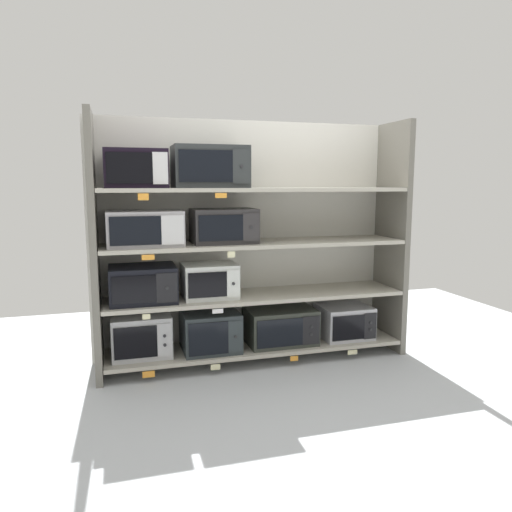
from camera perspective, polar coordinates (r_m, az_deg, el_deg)
ground at (r=3.30m, az=5.09°, el=-17.88°), size 6.43×6.00×0.02m
back_panel at (r=4.20m, az=-1.03°, el=2.06°), size 2.63×0.04×1.97m
upright_left at (r=3.79m, az=-18.38°, el=0.94°), size 0.05×0.50×1.97m
upright_right at (r=4.44m, az=15.59°, el=2.10°), size 0.05×0.50×1.97m
shelf_0 at (r=4.13m, az=-0.00°, el=-10.53°), size 2.43×0.50×0.03m
microwave_0 at (r=3.93m, az=-13.25°, el=-9.05°), size 0.45×0.34×0.32m
microwave_1 at (r=3.99m, az=-5.39°, el=-8.67°), size 0.45×0.44×0.31m
microwave_2 at (r=4.14m, az=2.87°, el=-8.14°), size 0.57×0.41×0.30m
microwave_3 at (r=4.36m, az=10.26°, el=-7.52°), size 0.43×0.40×0.28m
price_tag_0 at (r=3.77m, az=-12.45°, el=-13.37°), size 0.09×0.00×0.05m
price_tag_1 at (r=3.83m, az=-4.76°, el=-12.82°), size 0.07×0.00×0.04m
price_tag_2 at (r=3.99m, az=4.49°, el=-11.87°), size 0.07×0.00×0.04m
price_tag_3 at (r=4.19m, az=11.22°, el=-10.98°), size 0.09×0.00×0.04m
shelf_1 at (r=4.01m, az=-0.00°, el=-4.68°), size 2.43×0.50×0.03m
microwave_4 at (r=3.83m, az=-13.10°, el=-3.19°), size 0.50×0.41×0.28m
microwave_5 at (r=3.89m, az=-5.44°, el=-2.88°), size 0.42×0.34×0.27m
price_tag_4 at (r=3.63m, az=-12.70°, el=-6.95°), size 0.06×0.00×0.04m
price_tag_5 at (r=3.69m, az=-4.49°, el=-6.45°), size 0.08×0.00×0.03m
shelf_2 at (r=3.94m, az=-0.00°, el=1.46°), size 2.43×0.50×0.03m
microwave_6 at (r=3.77m, az=-12.87°, el=3.19°), size 0.56×0.41×0.27m
microwave_7 at (r=3.85m, az=-3.79°, el=3.53°), size 0.50×0.37×0.27m
price_tag_6 at (r=3.54m, az=-12.51°, el=-0.16°), size 0.09×0.00×0.04m
price_tag_7 at (r=3.63m, az=-2.90°, el=0.18°), size 0.06×0.00×0.05m
shelf_3 at (r=3.91m, az=-0.00°, el=7.76°), size 2.43×0.50×0.03m
microwave_8 at (r=3.76m, az=-13.91°, el=9.87°), size 0.45×0.39×0.28m
microwave_9 at (r=3.82m, az=-5.40°, el=10.33°), size 0.57×0.35×0.32m
price_tag_8 at (r=3.51m, az=-13.04°, el=6.76°), size 0.08×0.00×0.05m
price_tag_9 at (r=3.58m, az=-4.12°, el=7.07°), size 0.09×0.00×0.04m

